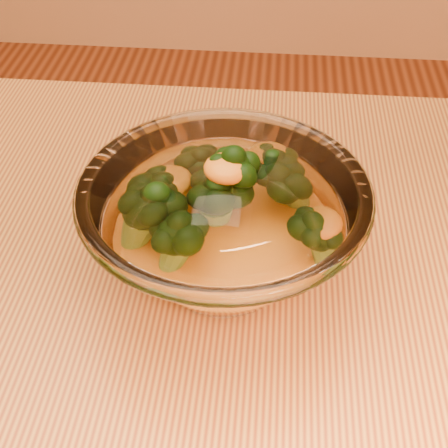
% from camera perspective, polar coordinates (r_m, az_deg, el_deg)
% --- Properties ---
extents(table, '(1.20, 0.80, 0.75)m').
position_cam_1_polar(table, '(0.55, 2.02, -19.19)').
color(table, '#C18B3A').
rests_on(table, ground).
extents(glass_bowl, '(0.22, 0.22, 0.10)m').
position_cam_1_polar(glass_bowl, '(0.49, 0.00, -0.42)').
color(glass_bowl, white).
rests_on(glass_bowl, table).
extents(cheese_sauce, '(0.12, 0.12, 0.03)m').
position_cam_1_polar(cheese_sauce, '(0.50, 0.00, -2.18)').
color(cheese_sauce, orange).
rests_on(cheese_sauce, glass_bowl).
extents(broccoli_heap, '(0.16, 0.13, 0.08)m').
position_cam_1_polar(broccoli_heap, '(0.49, -0.77, 1.96)').
color(broccoli_heap, black).
rests_on(broccoli_heap, cheese_sauce).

